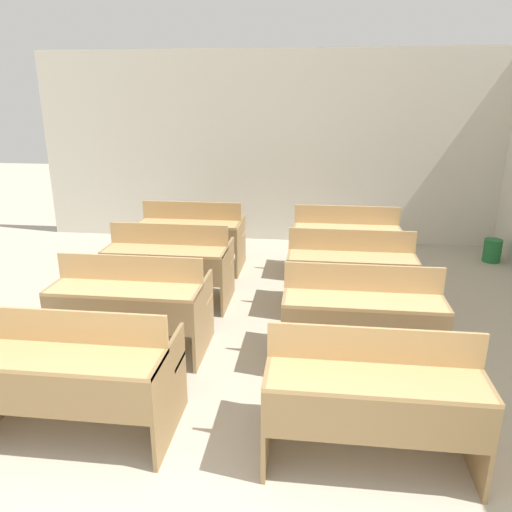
{
  "coord_description": "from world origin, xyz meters",
  "views": [
    {
      "loc": [
        0.79,
        -1.09,
        2.3
      ],
      "look_at": [
        0.22,
        3.58,
        0.76
      ],
      "focal_mm": 35.0,
      "sensor_mm": 36.0,
      "label": 1
    }
  ],
  "objects_px": {
    "bench_front_right": "(371,392)",
    "bench_third_right": "(350,270)",
    "bench_second_right": "(361,314)",
    "bench_front_left": "(74,371)",
    "bench_back_right": "(346,240)",
    "bench_third_left": "(169,262)",
    "bench_second_left": "(131,302)",
    "bench_back_left": "(192,234)",
    "wastepaper_bin": "(492,250)"
  },
  "relations": [
    {
      "from": "bench_front_right",
      "to": "bench_second_right",
      "type": "relative_size",
      "value": 1.0
    },
    {
      "from": "bench_second_right",
      "to": "bench_third_left",
      "type": "height_order",
      "value": "same"
    },
    {
      "from": "bench_third_right",
      "to": "bench_back_right",
      "type": "height_order",
      "value": "same"
    },
    {
      "from": "bench_front_right",
      "to": "bench_back_right",
      "type": "height_order",
      "value": "same"
    },
    {
      "from": "bench_front_right",
      "to": "bench_second_left",
      "type": "height_order",
      "value": "same"
    },
    {
      "from": "bench_front_left",
      "to": "bench_second_right",
      "type": "distance_m",
      "value": 2.35
    },
    {
      "from": "bench_front_right",
      "to": "bench_second_left",
      "type": "xyz_separation_m",
      "value": [
        -2.03,
        1.2,
        0.0
      ]
    },
    {
      "from": "bench_front_left",
      "to": "bench_second_left",
      "type": "xyz_separation_m",
      "value": [
        -0.03,
        1.18,
        0.0
      ]
    },
    {
      "from": "bench_back_right",
      "to": "bench_third_left",
      "type": "bearing_deg",
      "value": -149.9
    },
    {
      "from": "wastepaper_bin",
      "to": "bench_back_left",
      "type": "bearing_deg",
      "value": -169.16
    },
    {
      "from": "wastepaper_bin",
      "to": "bench_front_right",
      "type": "bearing_deg",
      "value": -116.34
    },
    {
      "from": "bench_front_left",
      "to": "bench_second_right",
      "type": "relative_size",
      "value": 1.0
    },
    {
      "from": "bench_front_right",
      "to": "bench_back_left",
      "type": "height_order",
      "value": "same"
    },
    {
      "from": "bench_third_right",
      "to": "bench_back_left",
      "type": "relative_size",
      "value": 1.0
    },
    {
      "from": "bench_second_left",
      "to": "bench_second_right",
      "type": "xyz_separation_m",
      "value": [
        2.06,
        -0.0,
        0.0
      ]
    },
    {
      "from": "bench_third_right",
      "to": "bench_back_right",
      "type": "xyz_separation_m",
      "value": [
        0.01,
        1.17,
        0.0
      ]
    },
    {
      "from": "bench_third_right",
      "to": "bench_back_left",
      "type": "height_order",
      "value": "same"
    },
    {
      "from": "bench_second_right",
      "to": "bench_third_right",
      "type": "distance_m",
      "value": 1.14
    },
    {
      "from": "bench_front_left",
      "to": "wastepaper_bin",
      "type": "bearing_deg",
      "value": 46.07
    },
    {
      "from": "bench_front_right",
      "to": "bench_back_left",
      "type": "relative_size",
      "value": 1.0
    },
    {
      "from": "bench_second_left",
      "to": "wastepaper_bin",
      "type": "relative_size",
      "value": 4.09
    },
    {
      "from": "wastepaper_bin",
      "to": "bench_third_right",
      "type": "bearing_deg",
      "value": -137.22
    },
    {
      "from": "bench_second_right",
      "to": "bench_third_right",
      "type": "bearing_deg",
      "value": 91.44
    },
    {
      "from": "bench_front_left",
      "to": "bench_back_right",
      "type": "bearing_deg",
      "value": 60.03
    },
    {
      "from": "bench_back_right",
      "to": "wastepaper_bin",
      "type": "bearing_deg",
      "value": 20.7
    },
    {
      "from": "bench_third_left",
      "to": "bench_second_left",
      "type": "bearing_deg",
      "value": -91.24
    },
    {
      "from": "bench_front_left",
      "to": "bench_front_right",
      "type": "distance_m",
      "value": 2.0
    },
    {
      "from": "bench_second_left",
      "to": "wastepaper_bin",
      "type": "bearing_deg",
      "value": 36.76
    },
    {
      "from": "bench_second_left",
      "to": "bench_third_left",
      "type": "bearing_deg",
      "value": 88.76
    },
    {
      "from": "bench_second_right",
      "to": "bench_back_left",
      "type": "bearing_deg",
      "value": 131.72
    },
    {
      "from": "bench_front_left",
      "to": "bench_back_left",
      "type": "distance_m",
      "value": 3.49
    },
    {
      "from": "bench_front_left",
      "to": "bench_back_right",
      "type": "relative_size",
      "value": 1.0
    },
    {
      "from": "bench_front_left",
      "to": "bench_second_left",
      "type": "distance_m",
      "value": 1.18
    },
    {
      "from": "bench_back_right",
      "to": "bench_second_left",
      "type": "bearing_deg",
      "value": -131.49
    },
    {
      "from": "bench_second_left",
      "to": "bench_third_left",
      "type": "relative_size",
      "value": 1.0
    },
    {
      "from": "bench_front_right",
      "to": "bench_third_right",
      "type": "xyz_separation_m",
      "value": [
        0.0,
        2.34,
        0.0
      ]
    },
    {
      "from": "bench_front_right",
      "to": "bench_third_right",
      "type": "relative_size",
      "value": 1.0
    },
    {
      "from": "bench_back_right",
      "to": "wastepaper_bin",
      "type": "distance_m",
      "value": 2.29
    },
    {
      "from": "bench_front_right",
      "to": "bench_back_left",
      "type": "xyz_separation_m",
      "value": [
        -2.03,
        3.51,
        0.0
      ]
    },
    {
      "from": "bench_front_right",
      "to": "bench_back_left",
      "type": "distance_m",
      "value": 4.06
    },
    {
      "from": "bench_second_left",
      "to": "bench_third_left",
      "type": "xyz_separation_m",
      "value": [
        0.02,
        1.14,
        0.0
      ]
    },
    {
      "from": "bench_second_right",
      "to": "wastepaper_bin",
      "type": "height_order",
      "value": "bench_second_right"
    },
    {
      "from": "bench_front_left",
      "to": "bench_third_left",
      "type": "xyz_separation_m",
      "value": [
        -0.0,
        2.32,
        0.0
      ]
    },
    {
      "from": "bench_second_left",
      "to": "bench_third_right",
      "type": "xyz_separation_m",
      "value": [
        2.03,
        1.14,
        0.0
      ]
    },
    {
      "from": "bench_front_right",
      "to": "bench_front_left",
      "type": "bearing_deg",
      "value": 179.49
    },
    {
      "from": "bench_back_left",
      "to": "bench_back_right",
      "type": "bearing_deg",
      "value": -0.1
    },
    {
      "from": "bench_front_right",
      "to": "bench_third_left",
      "type": "bearing_deg",
      "value": 130.62
    },
    {
      "from": "bench_third_right",
      "to": "bench_second_left",
      "type": "bearing_deg",
      "value": -150.76
    },
    {
      "from": "bench_third_right",
      "to": "bench_front_right",
      "type": "bearing_deg",
      "value": -90.03
    },
    {
      "from": "bench_second_right",
      "to": "bench_back_left",
      "type": "relative_size",
      "value": 1.0
    }
  ]
}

